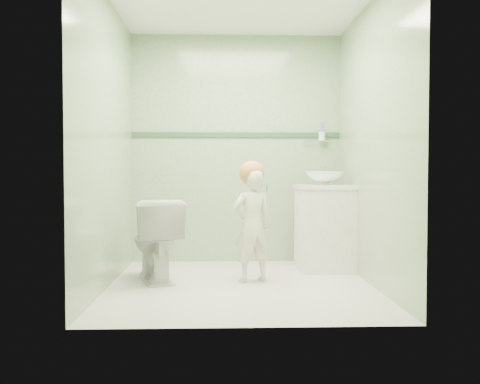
{
  "coord_description": "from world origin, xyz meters",
  "views": [
    {
      "loc": [
        -0.16,
        -4.52,
        0.94
      ],
      "look_at": [
        0.0,
        0.15,
        0.78
      ],
      "focal_mm": 40.68,
      "sensor_mm": 36.0,
      "label": 1
    }
  ],
  "objects": [
    {
      "name": "vanity",
      "position": [
        0.84,
        0.7,
        0.4
      ],
      "size": [
        0.52,
        0.5,
        0.8
      ],
      "primitive_type": "cube",
      "color": "silver",
      "rests_on": "ground"
    },
    {
      "name": "room_shell",
      "position": [
        0.0,
        0.0,
        1.2
      ],
      "size": [
        2.5,
        2.54,
        2.4
      ],
      "color": "gray",
      "rests_on": "ground"
    },
    {
      "name": "trim_stripe",
      "position": [
        0.0,
        1.24,
        1.35
      ],
      "size": [
        2.2,
        0.02,
        0.05
      ],
      "primitive_type": "cube",
      "color": "#2D4D33",
      "rests_on": "room_shell"
    },
    {
      "name": "hair_cap",
      "position": [
        0.1,
        0.18,
        0.94
      ],
      "size": [
        0.22,
        0.22,
        0.22
      ],
      "primitive_type": "sphere",
      "color": "#C67D3F",
      "rests_on": "toddler"
    },
    {
      "name": "counter",
      "position": [
        0.84,
        0.7,
        0.81
      ],
      "size": [
        0.54,
        0.52,
        0.04
      ],
      "primitive_type": "cube",
      "color": "white",
      "rests_on": "vanity"
    },
    {
      "name": "basin",
      "position": [
        0.84,
        0.7,
        0.89
      ],
      "size": [
        0.37,
        0.37,
        0.13
      ],
      "primitive_type": "imported",
      "color": "white",
      "rests_on": "counter"
    },
    {
      "name": "faucet",
      "position": [
        0.84,
        0.89,
        0.97
      ],
      "size": [
        0.03,
        0.13,
        0.18
      ],
      "color": "silver",
      "rests_on": "counter"
    },
    {
      "name": "toddler",
      "position": [
        0.1,
        0.16,
        0.49
      ],
      "size": [
        0.42,
        0.35,
        0.98
      ],
      "primitive_type": "imported",
      "rotation": [
        0.0,
        0.0,
        3.51
      ],
      "color": "beige",
      "rests_on": "ground"
    },
    {
      "name": "cup_holder",
      "position": [
        0.89,
        1.18,
        1.33
      ],
      "size": [
        0.26,
        0.07,
        0.21
      ],
      "color": "silver",
      "rests_on": "room_shell"
    },
    {
      "name": "teal_toothbrush",
      "position": [
        0.22,
        0.07,
        0.82
      ],
      "size": [
        0.1,
        0.14,
        0.08
      ],
      "color": "teal",
      "rests_on": "toddler"
    },
    {
      "name": "ground",
      "position": [
        0.0,
        0.0,
        0.0
      ],
      "size": [
        2.5,
        2.5,
        0.0
      ],
      "primitive_type": "plane",
      "color": "silver",
      "rests_on": "ground"
    },
    {
      "name": "toilet",
      "position": [
        -0.74,
        0.23,
        0.36
      ],
      "size": [
        0.59,
        0.79,
        0.72
      ],
      "primitive_type": "imported",
      "rotation": [
        0.0,
        0.0,
        3.44
      ],
      "color": "white",
      "rests_on": "ground"
    }
  ]
}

